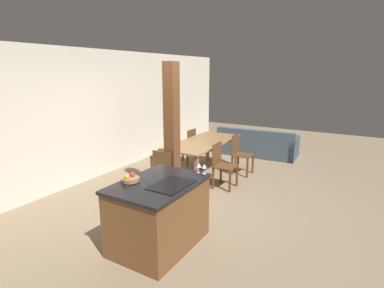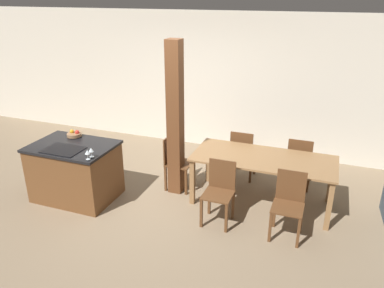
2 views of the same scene
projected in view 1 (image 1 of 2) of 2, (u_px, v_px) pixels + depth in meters
ground_plane at (184, 206)px, 5.11m from camera, size 16.00×16.00×0.00m
wall_back at (80, 117)px, 6.01m from camera, size 11.20×0.08×2.70m
kitchen_island at (159, 214)px, 3.90m from camera, size 1.25×0.89×0.89m
fruit_bowl at (130, 179)px, 3.79m from camera, size 0.23×0.23×0.10m
wine_glass_near at (204, 166)px, 4.04m from camera, size 0.07×0.07×0.14m
wine_glass_middle at (199, 165)px, 4.09m from camera, size 0.07×0.07×0.14m
dining_table at (203, 145)px, 6.56m from camera, size 2.09×0.91×0.76m
dining_chair_near_left at (222, 164)px, 5.88m from camera, size 0.40×0.40×0.89m
dining_chair_near_right at (240, 153)px, 6.66m from camera, size 0.40×0.40×0.89m
dining_chair_far_left at (165, 155)px, 6.55m from camera, size 0.40×0.40×0.89m
dining_chair_far_right at (187, 146)px, 7.33m from camera, size 0.40×0.40×0.89m
dining_chair_head_end at (166, 172)px, 5.42m from camera, size 0.40×0.40×0.89m
couch at (257, 146)px, 8.22m from camera, size 1.00×2.12×0.75m
timber_post at (172, 132)px, 5.24m from camera, size 0.21×0.21×2.41m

